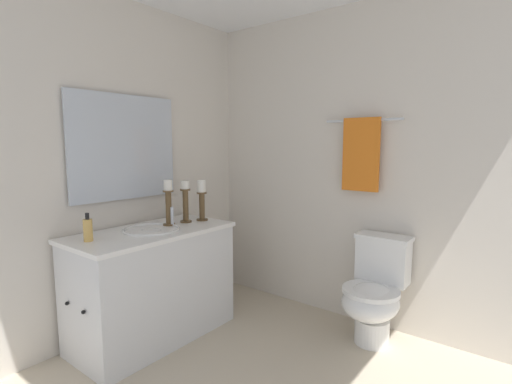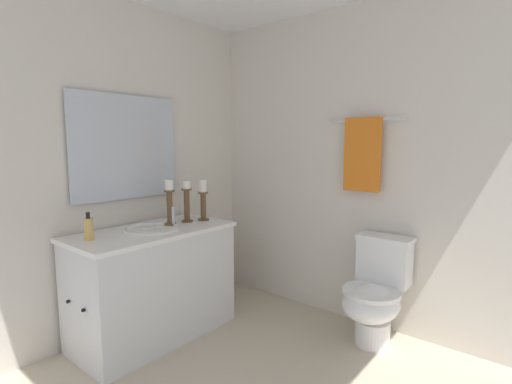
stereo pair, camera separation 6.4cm
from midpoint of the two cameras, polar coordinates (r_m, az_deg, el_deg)
name	(u,v)px [view 1 (the left image)]	position (r m, az deg, el deg)	size (l,w,h in m)	color
wall_back	(362,167)	(3.02, 15.16, 3.60)	(2.77, 0.04, 2.45)	silver
wall_left	(121,168)	(3.00, -20.31, 3.39)	(0.04, 2.40, 2.45)	silver
vanity_cabinet	(153,284)	(2.91, -15.89, -13.19)	(0.58, 1.16, 0.80)	silver
sink_basin	(152,235)	(2.81, -16.12, -6.29)	(0.40, 0.40, 0.24)	white
mirror	(125,147)	(2.97, -19.77, 6.38)	(0.02, 0.87, 0.77)	silver
candle_holder_tall	(202,199)	(3.03, -8.80, -1.05)	(0.09, 0.09, 0.32)	brown
candle_holder_short	(185,201)	(2.98, -11.22, -1.29)	(0.09, 0.09, 0.32)	brown
candle_holder_mid	(168,201)	(2.90, -13.72, -1.36)	(0.09, 0.09, 0.34)	brown
soap_bottle	(88,230)	(2.61, -24.71, -5.18)	(0.06, 0.06, 0.18)	#E5B259
toilet	(374,293)	(2.86, 16.79, -14.34)	(0.39, 0.54, 0.75)	white
towel_bar	(363,120)	(2.96, 15.25, 10.40)	(0.02, 0.02, 0.59)	silver
towel_near_vanity	(361,155)	(2.94, 14.95, 5.48)	(0.28, 0.03, 0.55)	orange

